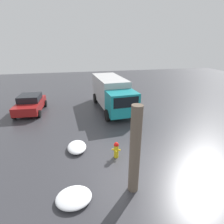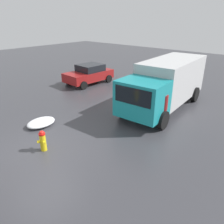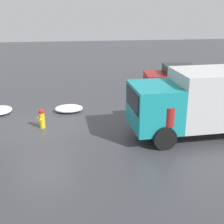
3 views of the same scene
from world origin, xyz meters
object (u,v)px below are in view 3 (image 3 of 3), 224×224
at_px(fire_hydrant, 42,118).
at_px(parked_car, 176,76).
at_px(delivery_truck, 217,99).
at_px(pedestrian, 169,123).

height_order(fire_hydrant, parked_car, parked_car).
relative_size(delivery_truck, parked_car, 1.80).
bearing_deg(parked_car, fire_hydrant, 128.96).
bearing_deg(pedestrian, fire_hydrant, 22.09).
distance_m(delivery_truck, pedestrian, 2.67).
distance_m(fire_hydrant, pedestrian, 5.57).
relative_size(fire_hydrant, parked_car, 0.22).
xyz_separation_m(delivery_truck, parked_car, (0.57, 6.98, -0.73)).
bearing_deg(fire_hydrant, parked_car, -123.84).
distance_m(pedestrian, parked_car, 8.64).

